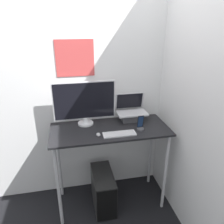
# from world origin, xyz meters

# --- Properties ---
(ground_plane) EXTENTS (12.00, 12.00, 0.00)m
(ground_plane) POSITION_xyz_m (0.00, 0.00, 0.00)
(ground_plane) COLOR black
(wall_back) EXTENTS (6.00, 0.06, 2.60)m
(wall_back) POSITION_xyz_m (-0.00, 0.61, 1.30)
(wall_back) COLOR silver
(wall_back) RESTS_ON ground_plane
(wall_side_right) EXTENTS (0.05, 6.00, 2.60)m
(wall_side_right) POSITION_xyz_m (0.68, 0.00, 1.30)
(wall_side_right) COLOR silver
(wall_side_right) RESTS_ON ground_plane
(desk) EXTENTS (1.20, 0.52, 0.94)m
(desk) POSITION_xyz_m (0.00, 0.26, 0.81)
(desk) COLOR black
(desk) RESTS_ON ground_plane
(laptop) EXTENTS (0.32, 0.23, 0.28)m
(laptop) POSITION_xyz_m (0.27, 0.43, 1.02)
(laptop) COLOR #4C4C51
(laptop) RESTS_ON desk
(monitor) EXTENTS (0.63, 0.16, 0.46)m
(monitor) POSITION_xyz_m (-0.23, 0.42, 1.17)
(monitor) COLOR silver
(monitor) RESTS_ON desk
(keyboard) EXTENTS (0.32, 0.11, 0.02)m
(keyboard) POSITION_xyz_m (0.06, 0.12, 0.95)
(keyboard) COLOR silver
(keyboard) RESTS_ON desk
(mouse) EXTENTS (0.04, 0.06, 0.03)m
(mouse) POSITION_xyz_m (-0.14, 0.13, 0.96)
(mouse) COLOR #99999E
(mouse) RESTS_ON desk
(cell_phone) EXTENTS (0.07, 0.07, 0.15)m
(cell_phone) POSITION_xyz_m (0.29, 0.17, 0.99)
(cell_phone) COLOR #4C4C51
(cell_phone) RESTS_ON desk
(computer_tower) EXTENTS (0.22, 0.49, 0.41)m
(computer_tower) POSITION_xyz_m (-0.09, 0.22, 0.21)
(computer_tower) COLOR black
(computer_tower) RESTS_ON ground_plane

